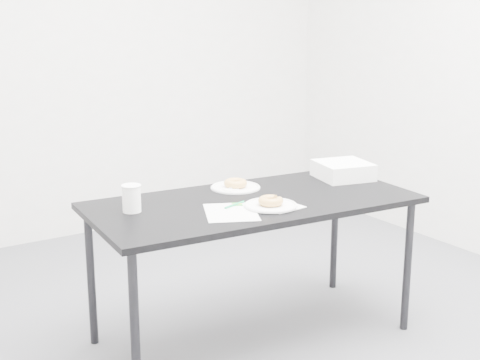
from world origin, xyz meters
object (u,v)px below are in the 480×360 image
donut_near (271,201)px  bakery_box (343,170)px  plate_far (235,188)px  table (253,210)px  coffee_cup (132,198)px  scorecard (231,212)px  plate_near (271,206)px  donut_far (235,183)px  pen (234,205)px

donut_near → bakery_box: bakery_box is taller
donut_near → plate_far: donut_near is taller
table → donut_near: size_ratio=13.93×
donut_near → coffee_cup: bearing=153.8°
table → scorecard: 0.24m
plate_near → donut_far: size_ratio=2.08×
plate_far → pen: bearing=-123.5°
donut_far → coffee_cup: size_ratio=0.95×
plate_near → plate_far: size_ratio=0.98×
pen → donut_far: size_ratio=1.13×
scorecard → pen: bearing=73.7°
pen → donut_near: size_ratio=1.16×
scorecard → plate_far: size_ratio=1.15×
scorecard → donut_near: bearing=17.9°
table → donut_far: donut_far is taller
donut_near → pen: bearing=142.9°
scorecard → coffee_cup: coffee_cup is taller
plate_near → plate_far: (0.05, 0.37, -0.00)m
pen → table: bearing=0.3°
table → bakery_box: 0.65m
plate_far → coffee_cup: 0.62m
donut_far → pen: bearing=-123.5°
table → pen: (-0.13, -0.04, 0.06)m
donut_near → bakery_box: (0.64, 0.23, 0.02)m
plate_near → plate_far: bearing=83.0°
plate_near → bakery_box: size_ratio=0.93×
scorecard → plate_near: 0.20m
scorecard → plate_near: size_ratio=1.17×
coffee_cup → plate_far: bearing=8.6°
table → scorecard: (-0.20, -0.12, 0.05)m
plate_far → coffee_cup: (-0.61, -0.09, 0.06)m
plate_near → donut_far: bearing=83.0°
donut_near → table: bearing=89.7°
plate_far → plate_near: bearing=-97.0°
pen → coffee_cup: (-0.43, 0.18, 0.06)m
donut_far → bakery_box: (0.60, -0.14, 0.02)m
table → pen: 0.15m
donut_far → bakery_box: bearing=-13.0°
donut_near → plate_far: (0.05, 0.37, -0.03)m
plate_far → bakery_box: (0.60, -0.14, 0.04)m
scorecard → donut_near: size_ratio=2.50×
bakery_box → scorecard: bearing=-153.5°
plate_near → coffee_cup: size_ratio=1.97×
plate_near → bakery_box: bakery_box is taller
plate_near → donut_near: donut_near is taller
table → coffee_cup: bearing=171.3°
coffee_cup → pen: bearing=-22.3°
pen → coffee_cup: coffee_cup is taller
plate_near → plate_far: plate_near is taller
pen → donut_far: (0.18, 0.27, 0.02)m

